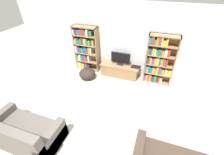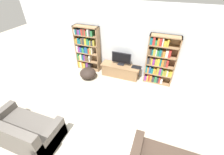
% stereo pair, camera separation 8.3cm
% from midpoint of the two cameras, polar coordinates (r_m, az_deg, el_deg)
% --- Properties ---
extents(wall_back, '(8.80, 0.06, 2.60)m').
position_cam_midpoint_polar(wall_back, '(5.41, 5.03, 13.60)').
color(wall_back, silver).
rests_on(wall_back, ground_plane).
extents(bookshelf_left, '(0.95, 0.30, 1.73)m').
position_cam_midpoint_polar(bookshelf_left, '(5.95, -10.39, 10.81)').
color(bookshelf_left, '#93704C').
rests_on(bookshelf_left, ground_plane).
extents(bookshelf_right, '(0.95, 0.30, 1.73)m').
position_cam_midpoint_polar(bookshelf_right, '(5.31, 16.89, 6.20)').
color(bookshelf_right, '#93704C').
rests_on(bookshelf_right, ground_plane).
extents(tv_stand, '(1.44, 0.46, 0.46)m').
position_cam_midpoint_polar(tv_stand, '(5.68, 2.52, 2.72)').
color(tv_stand, '#8E6B47').
rests_on(tv_stand, ground_plane).
extents(television, '(0.71, 0.16, 0.48)m').
position_cam_midpoint_polar(television, '(5.48, 2.83, 7.29)').
color(television, black).
rests_on(television, tv_stand).
extents(laptop, '(0.35, 0.22, 0.03)m').
position_cam_midpoint_polar(laptop, '(5.49, 8.66, 4.02)').
color(laptop, '#28282D').
rests_on(laptop, tv_stand).
extents(area_rug, '(2.15, 1.68, 0.02)m').
position_cam_midpoint_polar(area_rug, '(4.19, -5.62, -16.65)').
color(area_rug, beige).
rests_on(area_rug, ground_plane).
extents(couch_left_sectional, '(1.65, 0.87, 0.87)m').
position_cam_midpoint_polar(couch_left_sectional, '(4.18, -31.02, -17.78)').
color(couch_left_sectional, '#56514C').
rests_on(couch_left_sectional, ground_plane).
extents(beanbag_ottoman, '(0.60, 0.60, 0.39)m').
position_cam_midpoint_polar(beanbag_ottoman, '(5.65, -9.83, 1.50)').
color(beanbag_ottoman, '#2D231E').
rests_on(beanbag_ottoman, ground_plane).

